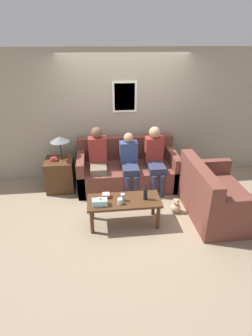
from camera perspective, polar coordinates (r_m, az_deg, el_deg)
ground_plane at (r=5.01m, az=1.00°, el=-6.65°), size 16.00×16.00×0.00m
wall_back at (r=5.43m, az=-0.35°, el=11.19°), size 9.00×0.08×2.60m
couch_main at (r=5.33m, az=0.25°, el=-0.49°), size 1.95×0.95×0.93m
couch_side at (r=4.68m, az=18.72°, el=-6.16°), size 0.95×1.41×0.93m
coffee_table at (r=4.19m, az=-0.41°, el=-7.71°), size 1.16×0.49×0.45m
side_table_with_lamp at (r=5.31m, az=-14.12°, el=-0.89°), size 0.53×0.53×1.10m
wine_bottle at (r=4.12m, az=4.25°, el=-5.57°), size 0.06×0.06×0.27m
drinking_glass at (r=4.03m, az=-1.32°, el=-7.27°), size 0.08×0.08×0.09m
book_stack at (r=4.20m, az=-4.36°, el=-5.98°), size 0.17×0.13×0.07m
soda_can at (r=4.10m, az=-0.73°, el=-6.39°), size 0.07×0.07×0.12m
tissue_box at (r=4.02m, az=-5.73°, el=-7.42°), size 0.23×0.12×0.15m
person_left at (r=5.01m, az=-6.11°, el=2.20°), size 0.34×0.58×1.26m
person_middle at (r=5.02m, az=0.74°, el=1.54°), size 0.34×0.65×1.13m
person_right at (r=5.09m, az=6.32°, el=2.47°), size 0.34×0.64×1.24m
teddy_bear at (r=4.67m, az=10.75°, el=-8.21°), size 0.17×0.17×0.27m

